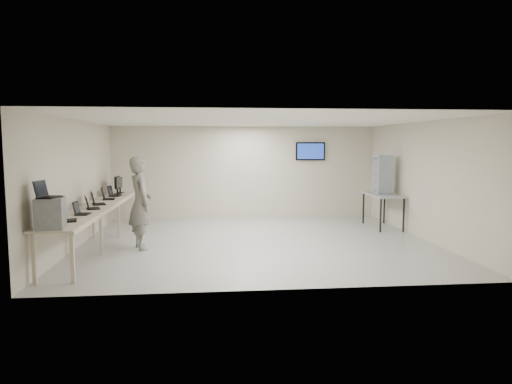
{
  "coord_description": "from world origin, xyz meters",
  "views": [
    {
      "loc": [
        -1.05,
        -10.35,
        2.26
      ],
      "look_at": [
        0.0,
        0.2,
        1.15
      ],
      "focal_mm": 32.0,
      "sensor_mm": 36.0,
      "label": 1
    }
  ],
  "objects": [
    {
      "name": "laptop_2",
      "position": [
        -3.59,
        -0.51,
        0.97
      ],
      "size": [
        0.39,
        0.42,
        0.28
      ],
      "rotation": [
        0.0,
        0.0,
        0.34
      ],
      "color": "black",
      "rests_on": "workbench"
    },
    {
      "name": "laptop_1",
      "position": [
        -3.59,
        -1.28,
        0.97
      ],
      "size": [
        0.29,
        0.34,
        0.26
      ],
      "rotation": [
        0.0,
        0.0,
        -0.04
      ],
      "color": "black",
      "rests_on": "workbench"
    },
    {
      "name": "side_table",
      "position": [
        3.6,
        1.53,
        0.85
      ],
      "size": [
        0.72,
        1.53,
        0.92
      ],
      "color": "#8F9499",
      "rests_on": "ground"
    },
    {
      "name": "soldier",
      "position": [
        -2.57,
        -0.41,
        1.0
      ],
      "size": [
        0.73,
        0.86,
        2.0
      ],
      "primitive_type": "imported",
      "rotation": [
        0.0,
        0.0,
        1.98
      ],
      "color": "#61635A",
      "rests_on": "ground"
    },
    {
      "name": "laptop_5",
      "position": [
        -3.61,
        1.88,
        0.97
      ],
      "size": [
        0.33,
        0.38,
        0.28
      ],
      "rotation": [
        0.0,
        0.0,
        -0.11
      ],
      "color": "black",
      "rests_on": "workbench"
    },
    {
      "name": "laptop_3",
      "position": [
        -3.65,
        0.21,
        0.98
      ],
      "size": [
        0.42,
        0.45,
        0.29
      ],
      "rotation": [
        0.0,
        0.0,
        0.34
      ],
      "color": "black",
      "rests_on": "workbench"
    },
    {
      "name": "equipment_box",
      "position": [
        -3.65,
        -2.75,
        1.15
      ],
      "size": [
        0.49,
        0.54,
        0.5
      ],
      "primitive_type": "cube",
      "rotation": [
        0.0,
        0.0,
        0.15
      ],
      "color": "gray",
      "rests_on": "workbench"
    },
    {
      "name": "workbench",
      "position": [
        -3.59,
        0.0,
        0.83
      ],
      "size": [
        0.76,
        6.0,
        0.9
      ],
      "color": "beige",
      "rests_on": "ground"
    },
    {
      "name": "monitor_far",
      "position": [
        -3.6,
        2.75,
        1.16
      ],
      "size": [
        0.2,
        0.44,
        0.43
      ],
      "color": "black",
      "rests_on": "workbench"
    },
    {
      "name": "laptop_0",
      "position": [
        -3.63,
        -2.05,
        0.97
      ],
      "size": [
        0.38,
        0.42,
        0.28
      ],
      "rotation": [
        0.0,
        0.0,
        0.24
      ],
      "color": "black",
      "rests_on": "workbench"
    },
    {
      "name": "storage_bins",
      "position": [
        3.58,
        1.53,
        1.45
      ],
      "size": [
        0.4,
        0.44,
        1.05
      ],
      "color": "#95A4B2",
      "rests_on": "side_table"
    },
    {
      "name": "monitor_near",
      "position": [
        -3.6,
        2.38,
        1.2
      ],
      "size": [
        0.22,
        0.49,
        0.49
      ],
      "color": "black",
      "rests_on": "workbench"
    },
    {
      "name": "room",
      "position": [
        0.03,
        0.06,
        1.41
      ],
      "size": [
        8.01,
        7.01,
        2.81
      ],
      "color": "#ABA99E",
      "rests_on": "ground"
    },
    {
      "name": "laptop_on_box",
      "position": [
        -3.71,
        -2.75,
        1.47
      ],
      "size": [
        0.36,
        0.41,
        0.28
      ],
      "rotation": [
        0.0,
        0.0,
        -0.2
      ],
      "color": "black",
      "rests_on": "equipment_box"
    },
    {
      "name": "laptop_4",
      "position": [
        -3.63,
        1.18,
        0.98
      ],
      "size": [
        0.37,
        0.42,
        0.3
      ],
      "rotation": [
        0.0,
        0.0,
        0.15
      ],
      "color": "black",
      "rests_on": "workbench"
    }
  ]
}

